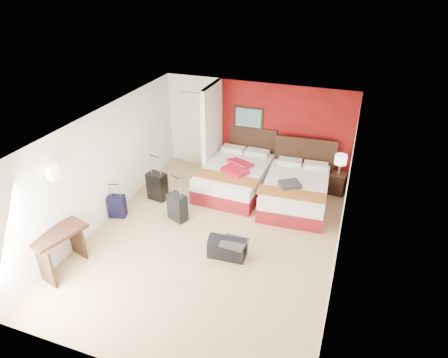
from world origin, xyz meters
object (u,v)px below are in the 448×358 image
at_px(bed_right, 295,193).
at_px(duffel_bag, 227,248).
at_px(suitcase_charcoal, 178,208).
at_px(suitcase_navy, 117,207).
at_px(suitcase_black, 157,187).
at_px(red_suitcase_open, 238,167).
at_px(desk, 62,251).
at_px(bed_left, 235,178).
at_px(nightstand, 337,183).
at_px(table_lamp, 340,165).

distance_m(bed_right, duffel_bag, 2.50).
relative_size(bed_right, suitcase_charcoal, 3.38).
bearing_deg(suitcase_navy, suitcase_black, 50.30).
bearing_deg(suitcase_charcoal, red_suitcase_open, 84.16).
distance_m(suitcase_charcoal, desk, 2.55).
xyz_separation_m(bed_left, nightstand, (2.46, 0.69, -0.06)).
xyz_separation_m(bed_left, suitcase_navy, (-2.11, -2.09, -0.06)).
distance_m(bed_left, suitcase_black, 1.95).
xyz_separation_m(bed_right, suitcase_charcoal, (-2.34, -1.54, -0.00)).
bearing_deg(bed_right, desk, -137.89).
distance_m(bed_left, red_suitcase_open, 0.40).
xyz_separation_m(bed_left, suitcase_black, (-1.61, -1.10, 0.02)).
bearing_deg(table_lamp, red_suitcase_open, -161.60).
xyz_separation_m(red_suitcase_open, desk, (-2.19, -3.81, -0.28)).
xyz_separation_m(bed_left, desk, (-2.09, -3.91, 0.10)).
xyz_separation_m(suitcase_navy, desk, (0.01, -1.83, 0.16)).
relative_size(red_suitcase_open, suitcase_charcoal, 1.34).
relative_size(bed_left, red_suitcase_open, 2.60).
bearing_deg(bed_right, duffel_bag, -114.11).
xyz_separation_m(suitcase_black, suitcase_navy, (-0.49, -0.99, -0.08)).
xyz_separation_m(table_lamp, suitcase_black, (-4.07, -1.79, -0.45)).
relative_size(bed_left, bed_right, 1.03).
bearing_deg(suitcase_navy, table_lamp, 18.12).
height_order(suitcase_black, duffel_bag, suitcase_black).
bearing_deg(suitcase_navy, bed_right, 14.08).
distance_m(bed_left, desk, 4.44).
distance_m(table_lamp, suitcase_black, 4.47).
height_order(duffel_bag, desk, desk).
relative_size(nightstand, suitcase_charcoal, 0.86).
relative_size(suitcase_charcoal, suitcase_navy, 1.19).
height_order(table_lamp, suitcase_navy, table_lamp).
relative_size(nightstand, suitcase_black, 0.78).
relative_size(nightstand, suitcase_navy, 1.03).
relative_size(suitcase_charcoal, duffel_bag, 0.85).
xyz_separation_m(duffel_bag, desk, (-2.78, -1.38, 0.23)).
bearing_deg(duffel_bag, red_suitcase_open, 100.37).
bearing_deg(suitcase_black, suitcase_navy, -107.74).
distance_m(red_suitcase_open, duffel_bag, 2.55).
height_order(bed_right, table_lamp, table_lamp).
distance_m(bed_right, suitcase_black, 3.31).
bearing_deg(duffel_bag, suitcase_black, 144.91).
xyz_separation_m(bed_left, table_lamp, (2.46, 0.69, 0.47)).
relative_size(red_suitcase_open, nightstand, 1.56).
bearing_deg(table_lamp, desk, -134.72).
bearing_deg(duffel_bag, nightstand, 57.92).
relative_size(red_suitcase_open, suitcase_navy, 1.60).
bearing_deg(bed_right, table_lamp, 41.38).
distance_m(red_suitcase_open, suitcase_navy, 3.00).
height_order(suitcase_charcoal, duffel_bag, suitcase_charcoal).
distance_m(red_suitcase_open, table_lamp, 2.49).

